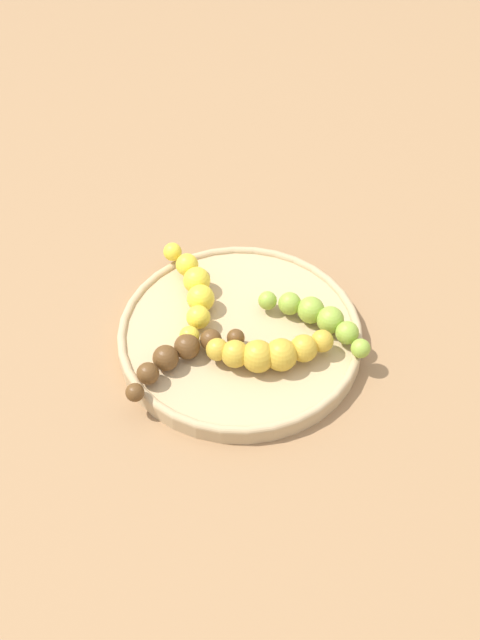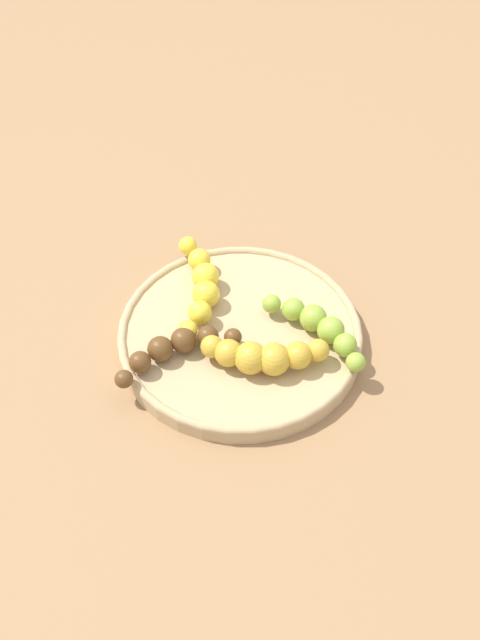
% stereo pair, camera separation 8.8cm
% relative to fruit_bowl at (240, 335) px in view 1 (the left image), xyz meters
% --- Properties ---
extents(ground_plane, '(2.40, 2.40, 0.00)m').
position_rel_fruit_bowl_xyz_m(ground_plane, '(0.00, 0.00, -0.01)').
color(ground_plane, '#936D47').
extents(fruit_bowl, '(0.27, 0.27, 0.02)m').
position_rel_fruit_bowl_xyz_m(fruit_bowl, '(0.00, 0.00, 0.00)').
color(fruit_bowl, tan).
rests_on(fruit_bowl, ground_plane).
extents(banana_yellow, '(0.11, 0.12, 0.03)m').
position_rel_fruit_bowl_xyz_m(banana_yellow, '(0.07, -0.02, 0.02)').
color(banana_yellow, yellow).
rests_on(banana_yellow, fruit_bowl).
extents(banana_overripe, '(0.08, 0.14, 0.03)m').
position_rel_fruit_bowl_xyz_m(banana_overripe, '(0.03, 0.07, 0.02)').
color(banana_overripe, '#593819').
rests_on(banana_overripe, fruit_bowl).
extents(banana_spotted, '(0.12, 0.09, 0.04)m').
position_rel_fruit_bowl_xyz_m(banana_spotted, '(-0.05, 0.02, 0.02)').
color(banana_spotted, gold).
rests_on(banana_spotted, fruit_bowl).
extents(banana_green, '(0.14, 0.05, 0.03)m').
position_rel_fruit_bowl_xyz_m(banana_green, '(-0.07, -0.05, 0.02)').
color(banana_green, '#8CAD38').
rests_on(banana_green, fruit_bowl).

